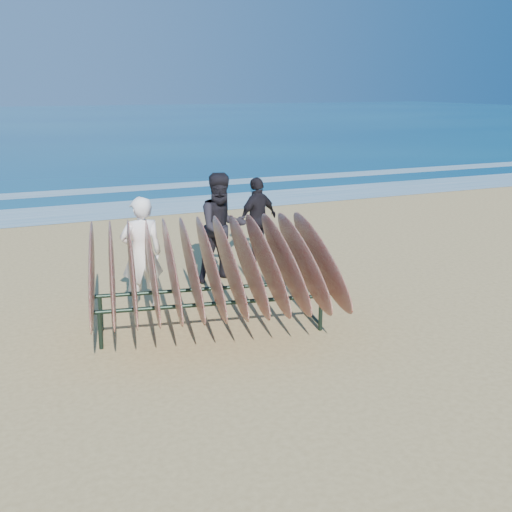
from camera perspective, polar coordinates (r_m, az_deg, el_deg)
The scene contains 8 objects.
ground at distance 8.68m, azimuth 2.17°, elevation -7.32°, with size 120.00×120.00×0.00m, color tan.
ocean at distance 62.39m, azimuth -21.13°, elevation 11.00°, with size 160.00×160.00×0.00m, color navy.
foam_near at distance 17.87m, azimuth -12.14°, elevation 4.06°, with size 160.00×160.00×0.00m, color white.
foam_far at distance 21.26m, azimuth -14.15°, elevation 5.65°, with size 160.00×160.00×0.00m, color white.
surfboard_rack at distance 8.67m, azimuth -4.13°, elevation -0.75°, with size 3.66×3.39×1.57m.
person_white at distance 9.67m, azimuth -10.12°, elevation 0.18°, with size 0.63×0.41×1.73m, color white.
person_dark_a at distance 10.93m, azimuth -3.01°, elevation 2.52°, with size 0.91×0.71×1.88m, color black.
person_dark_b at distance 12.32m, azimuth 0.15°, elevation 3.32°, with size 0.94×0.39×1.61m, color black.
Camera 1 is at (-3.57, -7.20, 3.30)m, focal length 45.00 mm.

